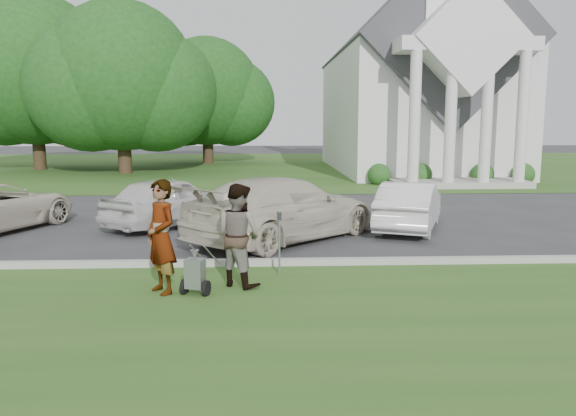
{
  "coord_description": "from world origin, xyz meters",
  "views": [
    {
      "loc": [
        -0.0,
        -10.74,
        2.95
      ],
      "look_at": [
        0.46,
        0.0,
        1.3
      ],
      "focal_mm": 35.0,
      "sensor_mm": 36.0,
      "label": 1
    }
  ],
  "objects": [
    {
      "name": "church_lawn",
      "position": [
        0.0,
        27.0,
        0.01
      ],
      "size": [
        80.0,
        30.0,
        0.01
      ],
      "primitive_type": "cube",
      "color": "#2A551D",
      "rests_on": "ground"
    },
    {
      "name": "tree_far",
      "position": [
        -14.01,
        24.99,
        5.69
      ],
      "size": [
        11.64,
        9.2,
        10.73
      ],
      "color": "#332316",
      "rests_on": "ground"
    },
    {
      "name": "curb",
      "position": [
        0.0,
        0.55,
        0.07
      ],
      "size": [
        80.0,
        0.18,
        0.15
      ],
      "primitive_type": "cube",
      "color": "#9E9E93",
      "rests_on": "ground"
    },
    {
      "name": "striping_cart",
      "position": [
        -1.18,
        -1.37,
        0.37
      ],
      "size": [
        0.64,
        1.0,
        0.86
      ],
      "rotation": [
        0.0,
        0.0,
        -0.3
      ],
      "color": "black",
      "rests_on": "ground"
    },
    {
      "name": "person_right",
      "position": [
        -0.47,
        -0.83,
        0.93
      ],
      "size": [
        1.15,
        1.11,
        1.86
      ],
      "primitive_type": "imported",
      "rotation": [
        0.0,
        0.0,
        2.48
      ],
      "color": "#999999",
      "rests_on": "ground"
    },
    {
      "name": "ground",
      "position": [
        0.0,
        0.0,
        0.0
      ],
      "size": [
        120.0,
        120.0,
        0.0
      ],
      "primitive_type": "plane",
      "color": "#333335",
      "rests_on": "ground"
    },
    {
      "name": "tree_back",
      "position": [
        -4.01,
        29.99,
        4.73
      ],
      "size": [
        9.61,
        7.6,
        8.89
      ],
      "color": "#332316",
      "rests_on": "ground"
    },
    {
      "name": "tree_left",
      "position": [
        -8.01,
        21.99,
        5.11
      ],
      "size": [
        10.63,
        8.4,
        9.71
      ],
      "color": "#332316",
      "rests_on": "ground"
    },
    {
      "name": "car_c",
      "position": [
        0.48,
        3.15,
        0.8
      ],
      "size": [
        5.51,
        5.47,
        1.6
      ],
      "primitive_type": "imported",
      "rotation": [
        0.0,
        0.0,
        2.35
      ],
      "color": "beige",
      "rests_on": "ground"
    },
    {
      "name": "parking_meter_near",
      "position": [
        0.29,
        -0.11,
        0.79
      ],
      "size": [
        0.09,
        0.08,
        1.26
      ],
      "color": "gray",
      "rests_on": "ground"
    },
    {
      "name": "person_left",
      "position": [
        -1.77,
        -1.23,
        0.99
      ],
      "size": [
        0.82,
        0.86,
        1.98
      ],
      "primitive_type": "imported",
      "rotation": [
        0.0,
        0.0,
        -0.89
      ],
      "color": "#999999",
      "rests_on": "ground"
    },
    {
      "name": "church",
      "position": [
        9.0,
        23.11,
        5.94
      ],
      "size": [
        9.19,
        19.0,
        24.1
      ],
      "color": "white",
      "rests_on": "ground"
    },
    {
      "name": "grass_strip",
      "position": [
        0.0,
        -3.0,
        0.01
      ],
      "size": [
        80.0,
        7.0,
        0.01
      ],
      "primitive_type": "cube",
      "color": "#2A551D",
      "rests_on": "ground"
    },
    {
      "name": "car_b",
      "position": [
        -2.72,
        5.3,
        0.71
      ],
      "size": [
        3.72,
        4.42,
        1.43
      ],
      "primitive_type": "imported",
      "rotation": [
        0.0,
        0.0,
        2.56
      ],
      "color": "silver",
      "rests_on": "ground"
    },
    {
      "name": "car_d",
      "position": [
        4.02,
        4.43,
        0.66
      ],
      "size": [
        2.78,
        4.26,
        1.33
      ],
      "primitive_type": "imported",
      "rotation": [
        0.0,
        0.0,
        2.77
      ],
      "color": "silver",
      "rests_on": "ground"
    }
  ]
}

